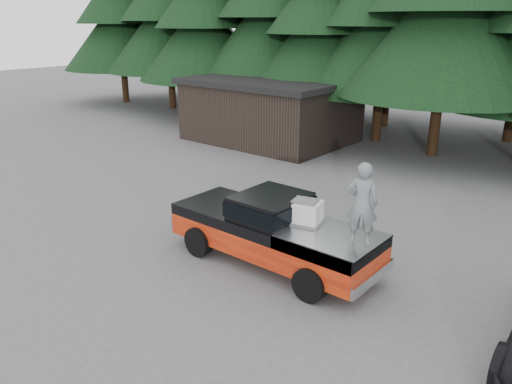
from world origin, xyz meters
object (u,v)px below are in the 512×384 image
Objects in this scene: air_compressor at (305,213)px; man_on_bed at (362,204)px; utility_building at (271,109)px; pickup_truck at (273,240)px.

air_compressor is 1.83m from man_on_bed.
air_compressor is 0.10× the size of utility_building.
pickup_truck is at bearing -23.35° from man_on_bed.
man_on_bed is at bearing -0.03° from pickup_truck.
utility_building reaches higher than pickup_truck.
air_compressor is 0.41× the size of man_on_bed.
pickup_truck is 3.07× the size of man_on_bed.
air_compressor is at bearing -48.37° from utility_building.
pickup_truck is 14.57m from utility_building.
utility_building is (-11.59, 11.36, -0.64)m from man_on_bed.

